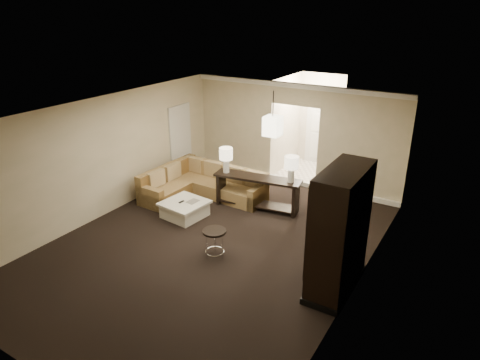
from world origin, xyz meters
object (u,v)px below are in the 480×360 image
Objects in this scene: armoire at (339,233)px; person at (329,142)px; sectional_sofa at (201,185)px; drink_table at (214,238)px; console_table at (257,190)px; coffee_table at (185,209)px.

person is (-2.24, 5.60, -0.24)m from armoire.
sectional_sofa reaches higher than drink_table.
armoire is at bearing 6.87° from drink_table.
drink_table is 0.35× the size of person.
sectional_sofa is at bearing 176.21° from console_table.
person is at bearing 70.27° from coffee_table.
coffee_table is 5.17m from person.
sectional_sofa is at bearing 46.34° from person.
armoire is at bearing 97.59° from person.
armoire is 1.34× the size of person.
sectional_sofa is 2.62× the size of coffee_table.
console_table is (1.24, 1.29, 0.30)m from coffee_table.
drink_table is at bearing -46.95° from sectional_sofa.
coffee_table is at bearing 168.98° from armoire.
console_table is at bearing 46.25° from coffee_table.
person is at bearing 88.60° from drink_table.
console_table is 2.38m from drink_table.
coffee_table is (0.35, -1.15, -0.12)m from sectional_sofa.
coffee_table is at bearing 56.07° from person.
console_table is 3.48m from armoire.
coffee_table is 4.14m from armoire.
armoire is (2.73, -2.07, 0.58)m from console_table.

